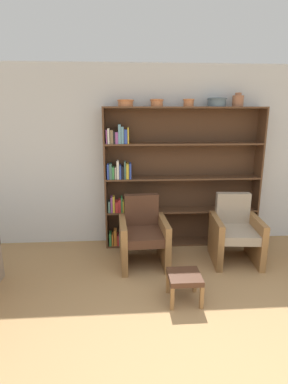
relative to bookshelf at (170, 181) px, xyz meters
The scene contains 11 objects.
ground_plane 2.85m from the bookshelf, 88.06° to the right, with size 24.00×24.00×0.00m, color #A87F51.
wall_back 0.40m from the bookshelf, 60.99° to the left, with size 12.00×0.06×2.75m.
bookshelf is the anchor object (origin of this frame).
bowl_brass 1.34m from the bookshelf, behind, with size 0.24×0.24×0.10m.
bowl_stoneware 1.19m from the bookshelf, behind, with size 0.20×0.20×0.10m.
bowl_sage 1.19m from the bookshelf, ahead, with size 0.17×0.17×0.11m.
bowl_terracotta 1.35m from the bookshelf, ahead, with size 0.28×0.28×0.12m.
vase_tall 1.54m from the bookshelf, ahead, with size 0.16×0.16×0.20m.
armchair_leather 1.00m from the bookshelf, 125.00° to the right, with size 0.67×0.71×0.93m.
armchair_cushioned 1.23m from the bookshelf, 37.48° to the right, with size 0.70×0.74×0.93m.
footstool 1.75m from the bookshelf, 92.07° to the right, with size 0.36×0.36×0.32m.
Camera 1 is at (-0.79, -1.83, 2.03)m, focal length 28.00 mm.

